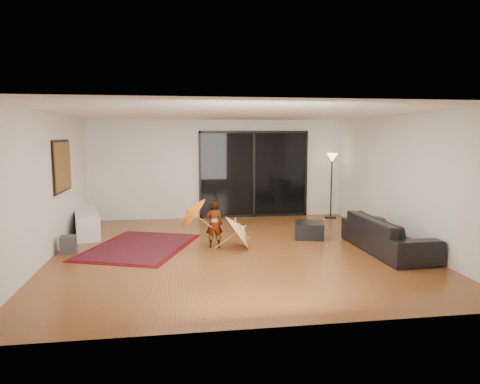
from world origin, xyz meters
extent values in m
plane|color=brown|center=(0.00, 0.00, 0.00)|extent=(7.00, 7.00, 0.00)
plane|color=white|center=(0.00, 0.00, 2.70)|extent=(7.00, 7.00, 0.00)
plane|color=silver|center=(0.00, 3.50, 1.35)|extent=(7.00, 0.00, 7.00)
plane|color=silver|center=(0.00, -3.50, 1.35)|extent=(7.00, 0.00, 7.00)
plane|color=silver|center=(-3.50, 0.00, 1.35)|extent=(0.00, 7.00, 7.00)
plane|color=silver|center=(3.50, 0.00, 1.35)|extent=(0.00, 7.00, 7.00)
cube|color=black|center=(1.00, 3.47, 1.20)|extent=(3.00, 0.04, 2.40)
cube|color=black|center=(1.00, 3.45, 2.37)|extent=(3.06, 0.06, 0.06)
cube|color=black|center=(1.00, 3.45, 0.03)|extent=(3.06, 0.06, 0.06)
cube|color=black|center=(1.00, 3.45, 1.20)|extent=(0.06, 0.06, 2.40)
cube|color=black|center=(-3.48, 1.00, 1.65)|extent=(0.02, 1.28, 1.08)
cube|color=#234C1E|center=(-3.46, 1.00, 1.65)|extent=(0.03, 1.18, 0.98)
cube|color=white|center=(-3.25, 2.00, 0.27)|extent=(0.95, 2.02, 0.54)
cube|color=#424244|center=(-3.25, 0.28, 0.17)|extent=(0.33, 0.33, 0.34)
cube|color=#58070C|center=(-1.91, 0.53, 0.01)|extent=(2.60, 3.03, 0.01)
cube|color=maroon|center=(-1.91, 0.53, 0.01)|extent=(2.39, 2.82, 0.02)
imported|color=black|center=(2.95, -0.53, 0.34)|extent=(0.97, 2.37, 0.69)
cube|color=black|center=(1.77, 0.78, 0.18)|extent=(0.76, 0.76, 0.35)
cylinder|color=black|center=(3.10, 3.01, 0.02)|extent=(0.31, 0.31, 0.03)
cylinder|color=black|center=(3.10, 3.01, 0.83)|extent=(0.04, 0.04, 1.65)
cone|color=#FFD899|center=(3.10, 3.01, 1.67)|extent=(0.31, 0.31, 0.24)
imported|color=#999999|center=(-0.40, 0.31, 0.48)|extent=(0.35, 0.23, 0.96)
cone|color=orange|center=(-0.95, 0.26, 0.73)|extent=(0.59, 0.74, 0.69)
cylinder|color=#A28A45|center=(-0.95, 0.26, 0.40)|extent=(0.41, 0.02, 0.33)
cylinder|color=#A28A45|center=(-0.95, 0.26, 0.84)|extent=(0.05, 0.02, 0.05)
cone|color=silver|center=(0.20, 0.16, 0.51)|extent=(0.61, 0.80, 0.76)
cylinder|color=#A28A45|center=(0.20, 0.16, 0.13)|extent=(0.46, 0.02, 0.33)
cylinder|color=#A28A45|center=(0.20, 0.16, 0.62)|extent=(0.05, 0.02, 0.05)
camera|label=1|loc=(-1.13, -8.24, 2.28)|focal=32.00mm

